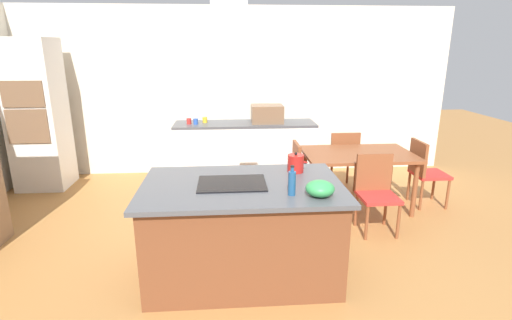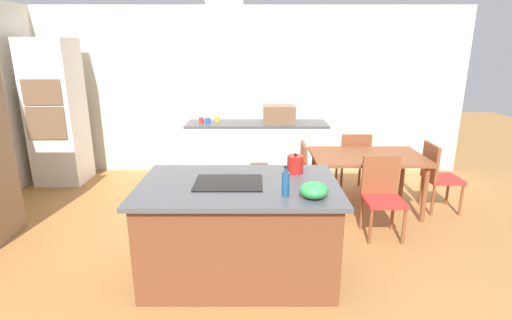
{
  "view_description": "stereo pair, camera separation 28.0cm",
  "coord_description": "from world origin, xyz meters",
  "px_view_note": "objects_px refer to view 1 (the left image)",
  "views": [
    {
      "loc": [
        -0.12,
        -3.24,
        2.06
      ],
      "look_at": [
        0.16,
        0.4,
        1.0
      ],
      "focal_mm": 27.2,
      "sensor_mm": 36.0,
      "label": 1
    },
    {
      "loc": [
        0.16,
        -3.25,
        2.06
      ],
      "look_at": [
        0.16,
        0.4,
        1.0
      ],
      "focal_mm": 27.2,
      "sensor_mm": 36.0,
      "label": 2
    }
  ],
  "objects_px": {
    "olive_oil_bottle": "(292,183)",
    "chair_at_right_end": "(424,169)",
    "cooktop": "(232,183)",
    "countertop_microwave": "(267,114)",
    "coffee_mug_blue": "(196,121)",
    "chair_at_left_end": "(288,172)",
    "coffee_mug_red": "(189,121)",
    "coffee_mug_yellow": "(205,120)",
    "chair_facing_island": "(376,188)",
    "range_hood": "(229,42)",
    "dining_table": "(358,159)",
    "chair_facing_back_wall": "(342,157)",
    "mixing_bowl": "(320,188)",
    "wall_oven_stack": "(37,115)",
    "tea_kettle": "(296,163)"
  },
  "relations": [
    {
      "from": "olive_oil_bottle",
      "to": "chair_at_right_end",
      "type": "bearing_deg",
      "value": 40.54
    },
    {
      "from": "cooktop",
      "to": "countertop_microwave",
      "type": "height_order",
      "value": "countertop_microwave"
    },
    {
      "from": "coffee_mug_blue",
      "to": "chair_at_left_end",
      "type": "height_order",
      "value": "coffee_mug_blue"
    },
    {
      "from": "olive_oil_bottle",
      "to": "chair_at_right_end",
      "type": "xyz_separation_m",
      "value": [
        2.09,
        1.79,
        -0.5
      ]
    },
    {
      "from": "coffee_mug_red",
      "to": "chair_at_right_end",
      "type": "relative_size",
      "value": 0.1
    },
    {
      "from": "coffee_mug_yellow",
      "to": "chair_facing_island",
      "type": "distance_m",
      "value": 2.98
    },
    {
      "from": "range_hood",
      "to": "cooktop",
      "type": "bearing_deg",
      "value": 0.0
    },
    {
      "from": "coffee_mug_blue",
      "to": "dining_table",
      "type": "distance_m",
      "value": 2.57
    },
    {
      "from": "coffee_mug_blue",
      "to": "countertop_microwave",
      "type": "bearing_deg",
      "value": 3.29
    },
    {
      "from": "coffee_mug_red",
      "to": "chair_facing_back_wall",
      "type": "distance_m",
      "value": 2.43
    },
    {
      "from": "chair_at_left_end",
      "to": "coffee_mug_red",
      "type": "bearing_deg",
      "value": 135.21
    },
    {
      "from": "cooktop",
      "to": "olive_oil_bottle",
      "type": "bearing_deg",
      "value": -31.92
    },
    {
      "from": "range_hood",
      "to": "dining_table",
      "type": "bearing_deg",
      "value": 41.89
    },
    {
      "from": "countertop_microwave",
      "to": "range_hood",
      "type": "distance_m",
      "value": 3.13
    },
    {
      "from": "mixing_bowl",
      "to": "chair_facing_back_wall",
      "type": "height_order",
      "value": "mixing_bowl"
    },
    {
      "from": "coffee_mug_red",
      "to": "coffee_mug_yellow",
      "type": "relative_size",
      "value": 1.0
    },
    {
      "from": "cooktop",
      "to": "range_hood",
      "type": "bearing_deg",
      "value": 0.0
    },
    {
      "from": "mixing_bowl",
      "to": "chair_at_right_end",
      "type": "relative_size",
      "value": 0.27
    },
    {
      "from": "mixing_bowl",
      "to": "chair_facing_island",
      "type": "distance_m",
      "value": 1.57
    },
    {
      "from": "wall_oven_stack",
      "to": "olive_oil_bottle",
      "type": "bearing_deg",
      "value": -41.82
    },
    {
      "from": "dining_table",
      "to": "cooktop",
      "type": "bearing_deg",
      "value": -138.11
    },
    {
      "from": "coffee_mug_blue",
      "to": "chair_facing_island",
      "type": "distance_m",
      "value": 2.98
    },
    {
      "from": "chair_facing_back_wall",
      "to": "chair_facing_island",
      "type": "relative_size",
      "value": 1.0
    },
    {
      "from": "cooktop",
      "to": "chair_facing_island",
      "type": "distance_m",
      "value": 1.9
    },
    {
      "from": "tea_kettle",
      "to": "chair_at_right_end",
      "type": "height_order",
      "value": "tea_kettle"
    },
    {
      "from": "wall_oven_stack",
      "to": "tea_kettle",
      "type": "bearing_deg",
      "value": -34.3
    },
    {
      "from": "cooktop",
      "to": "chair_at_right_end",
      "type": "relative_size",
      "value": 0.67
    },
    {
      "from": "wall_oven_stack",
      "to": "coffee_mug_yellow",
      "type": "bearing_deg",
      "value": 7.0
    },
    {
      "from": "chair_facing_back_wall",
      "to": "chair_at_left_end",
      "type": "xyz_separation_m",
      "value": [
        -0.92,
        -0.67,
        0.0
      ]
    },
    {
      "from": "dining_table",
      "to": "wall_oven_stack",
      "type": "bearing_deg",
      "value": 165.49
    },
    {
      "from": "countertop_microwave",
      "to": "coffee_mug_red",
      "type": "bearing_deg",
      "value": -178.61
    },
    {
      "from": "coffee_mug_red",
      "to": "chair_facing_island",
      "type": "height_order",
      "value": "coffee_mug_red"
    },
    {
      "from": "dining_table",
      "to": "range_hood",
      "type": "xyz_separation_m",
      "value": [
        -1.66,
        -1.49,
        1.43
      ]
    },
    {
      "from": "mixing_bowl",
      "to": "coffee_mug_red",
      "type": "bearing_deg",
      "value": 112.67
    },
    {
      "from": "mixing_bowl",
      "to": "coffee_mug_yellow",
      "type": "relative_size",
      "value": 2.62
    },
    {
      "from": "chair_at_left_end",
      "to": "chair_at_right_end",
      "type": "xyz_separation_m",
      "value": [
        1.83,
        0.0,
        0.0
      ]
    },
    {
      "from": "olive_oil_bottle",
      "to": "chair_at_left_end",
      "type": "relative_size",
      "value": 0.28
    },
    {
      "from": "countertop_microwave",
      "to": "coffee_mug_blue",
      "type": "bearing_deg",
      "value": -176.71
    },
    {
      "from": "countertop_microwave",
      "to": "chair_facing_back_wall",
      "type": "height_order",
      "value": "countertop_microwave"
    },
    {
      "from": "range_hood",
      "to": "coffee_mug_red",
      "type": "bearing_deg",
      "value": 102.4
    },
    {
      "from": "tea_kettle",
      "to": "coffee_mug_blue",
      "type": "relative_size",
      "value": 2.31
    },
    {
      "from": "mixing_bowl",
      "to": "chair_at_right_end",
      "type": "height_order",
      "value": "mixing_bowl"
    },
    {
      "from": "coffee_mug_red",
      "to": "dining_table",
      "type": "bearing_deg",
      "value": -30.77
    },
    {
      "from": "wall_oven_stack",
      "to": "chair_at_right_end",
      "type": "relative_size",
      "value": 2.47
    },
    {
      "from": "chair_at_left_end",
      "to": "olive_oil_bottle",
      "type": "bearing_deg",
      "value": -98.33
    },
    {
      "from": "mixing_bowl",
      "to": "dining_table",
      "type": "bearing_deg",
      "value": 62.49
    },
    {
      "from": "coffee_mug_blue",
      "to": "chair_facing_island",
      "type": "xyz_separation_m",
      "value": [
        2.18,
        -1.99,
        -0.44
      ]
    },
    {
      "from": "cooktop",
      "to": "coffee_mug_red",
      "type": "xyz_separation_m",
      "value": [
        -0.63,
        2.85,
        0.04
      ]
    },
    {
      "from": "olive_oil_bottle",
      "to": "chair_at_right_end",
      "type": "height_order",
      "value": "olive_oil_bottle"
    },
    {
      "from": "tea_kettle",
      "to": "chair_at_left_end",
      "type": "distance_m",
      "value": 1.28
    }
  ]
}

